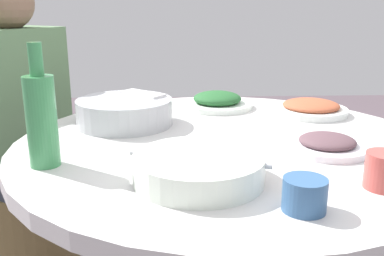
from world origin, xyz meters
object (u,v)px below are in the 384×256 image
dish_greens (217,101)px  dish_stirfry (311,108)px  diner_left (17,101)px  stool_for_diner_left (32,231)px  round_dining_table (226,179)px  rice_bowl (125,111)px  dish_eggplant (327,144)px  soup_bowl (199,169)px  tea_cup_far (305,195)px  green_bottle (41,118)px

dish_greens → dish_stirfry: size_ratio=1.04×
dish_stirfry → diner_left: 1.05m
dish_greens → stool_for_diner_left: bearing=174.1°
round_dining_table → stool_for_diner_left: round_dining_table is taller
round_dining_table → diner_left: size_ratio=1.50×
stool_for_diner_left → diner_left: size_ratio=0.55×
rice_bowl → dish_stirfry: 0.62m
round_dining_table → rice_bowl: size_ratio=3.94×
dish_stirfry → diner_left: diner_left is taller
dish_eggplant → round_dining_table: bearing=159.0°
soup_bowl → stool_for_diner_left: 1.11m
rice_bowl → tea_cup_far: rice_bowl is taller
rice_bowl → stool_for_diner_left: 0.76m
rice_bowl → tea_cup_far: bearing=-57.2°
soup_bowl → dish_stirfry: (0.41, 0.55, -0.01)m
dish_eggplant → tea_cup_far: bearing=-115.3°
tea_cup_far → stool_for_diner_left: 1.31m
dish_eggplant → tea_cup_far: tea_cup_far is taller
soup_bowl → green_bottle: 0.37m
round_dining_table → dish_eggplant: dish_eggplant is taller
rice_bowl → tea_cup_far: (0.38, -0.59, -0.01)m
soup_bowl → diner_left: 0.96m
soup_bowl → tea_cup_far: tea_cup_far is taller
soup_bowl → dish_eggplant: bearing=28.7°
green_bottle → tea_cup_far: green_bottle is taller
dish_eggplant → green_bottle: 0.69m
dish_greens → tea_cup_far: tea_cup_far is taller
diner_left → dish_stirfry: bearing=-10.1°
round_dining_table → dish_stirfry: (0.31, 0.28, 0.13)m
dish_stirfry → green_bottle: size_ratio=0.86×
green_bottle → diner_left: bearing=113.8°
dish_stirfry → green_bottle: bearing=-149.3°
tea_cup_far → dish_greens: bearing=95.5°
rice_bowl → soup_bowl: size_ratio=1.00×
stool_for_diner_left → round_dining_table: bearing=-32.8°
tea_cup_far → stool_for_diner_left: size_ratio=0.19×
dish_eggplant → green_bottle: green_bottle is taller
dish_greens → dish_stirfry: bearing=-19.6°
dish_eggplant → diner_left: bearing=150.0°
dish_greens → dish_stirfry: dish_greens is taller
round_dining_table → stool_for_diner_left: size_ratio=2.71×
dish_eggplant → stool_for_diner_left: size_ratio=0.49×
green_bottle → stool_for_diner_left: bearing=113.8°
round_dining_table → green_bottle: bearing=-158.9°
soup_bowl → diner_left: diner_left is taller
dish_greens → dish_eggplant: (0.23, -0.48, -0.01)m
stool_for_diner_left → dish_stirfry: bearing=-10.1°
green_bottle → diner_left: (-0.28, 0.63, -0.10)m
rice_bowl → dish_eggplant: bearing=-26.4°
round_dining_table → rice_bowl: (-0.29, 0.17, 0.15)m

